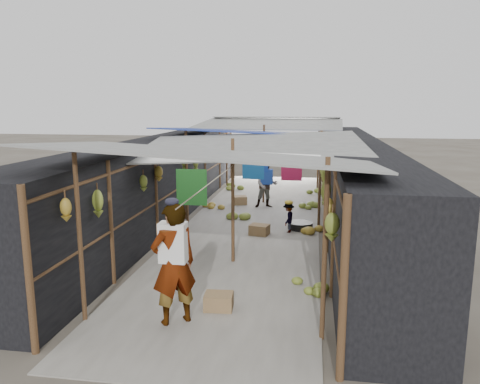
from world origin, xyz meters
The scene contains 14 objects.
ground centered at (0.00, 0.00, 0.00)m, with size 80.00×80.00×0.00m, color #6B6356.
aisle_slab centered at (0.00, 6.50, 0.01)m, with size 3.60×16.00×0.02m, color #9E998E.
stall_left centered at (-2.70, 6.50, 1.15)m, with size 1.40×15.00×2.30m, color black.
stall_right centered at (2.70, 6.50, 1.15)m, with size 1.40×15.00×2.30m, color black.
crate_near centered at (0.16, 0.69, 0.14)m, with size 0.46×0.36×0.27m, color #98784D.
crate_mid centered at (0.32, 5.10, 0.14)m, with size 0.46×0.37×0.28m, color #98784D.
crate_back centered at (-0.74, 8.57, 0.14)m, with size 0.45×0.37×0.29m, color #98784D.
black_basin centered at (1.32, 5.82, 0.10)m, with size 0.66×0.66×0.20m, color black.
vendor_elderly centered at (-0.40, 0.13, 0.94)m, with size 0.69×0.45×1.88m, color silver.
shopper_blue centered at (0.16, 8.29, 0.74)m, with size 0.72×0.56×1.48m, color navy.
vendor_seated centered at (1.03, 5.44, 0.40)m, with size 0.51×0.30×0.79m, color #44413B.
market_canopy centered at (0.03, 6.82, 2.41)m, with size 5.62×15.20×2.77m.
hanging_bananas centered at (0.17, 6.04, 1.64)m, with size 3.96×13.89×0.80m.
floor_bananas centered at (0.13, 8.03, 0.16)m, with size 3.79×10.15×0.36m.
Camera 1 is at (1.60, -6.26, 3.30)m, focal length 35.00 mm.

